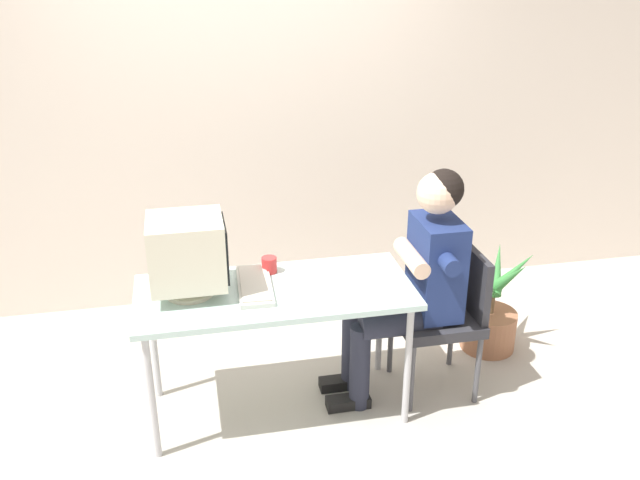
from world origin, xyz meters
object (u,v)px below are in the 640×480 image
(crt_monitor, at_px, (188,252))
(office_chair, at_px, (446,310))
(desk_mug, at_px, (268,265))
(potted_plant, at_px, (490,312))
(desk, at_px, (275,300))
(keyboard, at_px, (255,285))
(person_seated, at_px, (415,276))

(crt_monitor, relative_size, office_chair, 0.48)
(desk_mug, bearing_deg, potted_plant, 5.82)
(office_chair, bearing_deg, desk, -178.71)
(desk_mug, bearing_deg, office_chair, -10.87)
(keyboard, xyz_separation_m, person_seated, (0.85, -0.02, -0.03))
(desk, xyz_separation_m, person_seated, (0.75, 0.02, 0.05))
(desk, relative_size, potted_plant, 2.05)
(crt_monitor, xyz_separation_m, keyboard, (0.32, -0.00, -0.21))
(crt_monitor, xyz_separation_m, office_chair, (1.35, -0.02, -0.46))
(keyboard, xyz_separation_m, potted_plant, (1.47, 0.30, -0.50))
(desk, distance_m, crt_monitor, 0.50)
(keyboard, bearing_deg, crt_monitor, 179.87)
(desk, height_order, desk_mug, desk_mug)
(desk, xyz_separation_m, desk_mug, (-0.00, 0.20, 0.10))
(desk, distance_m, office_chair, 0.96)
(crt_monitor, height_order, keyboard, crt_monitor)
(keyboard, height_order, desk_mug, desk_mug)
(crt_monitor, bearing_deg, desk, -5.45)
(keyboard, relative_size, potted_plant, 0.66)
(crt_monitor, relative_size, keyboard, 0.89)
(crt_monitor, height_order, office_chair, crt_monitor)
(office_chair, relative_size, desk_mug, 9.09)
(keyboard, bearing_deg, potted_plant, 11.69)
(crt_monitor, distance_m, keyboard, 0.38)
(potted_plant, bearing_deg, office_chair, -143.30)
(keyboard, bearing_deg, desk_mug, 60.44)
(office_chair, bearing_deg, potted_plant, 36.70)
(desk, relative_size, keyboard, 3.11)
(desk, bearing_deg, person_seated, 1.61)
(person_seated, bearing_deg, keyboard, 178.81)
(office_chair, height_order, desk_mug, office_chair)
(keyboard, bearing_deg, desk, -21.83)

